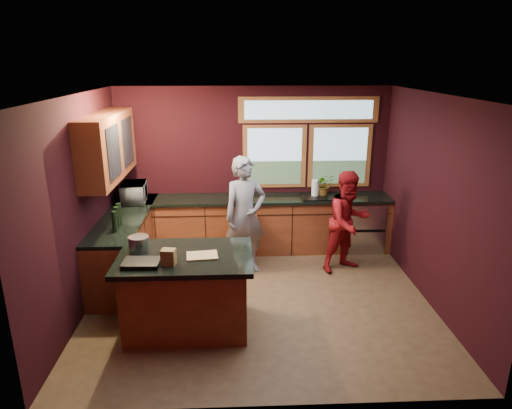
{
  "coord_description": "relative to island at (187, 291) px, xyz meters",
  "views": [
    {
      "loc": [
        -0.29,
        -5.49,
        3.1
      ],
      "look_at": [
        -0.03,
        0.4,
        1.22
      ],
      "focal_mm": 32.0,
      "sensor_mm": 36.0,
      "label": 1
    }
  ],
  "objects": [
    {
      "name": "microwave",
      "position": [
        -1.02,
        2.17,
        0.6
      ],
      "size": [
        0.43,
        0.59,
        0.3
      ],
      "primitive_type": "imported",
      "rotation": [
        0.0,
        0.0,
        1.67
      ],
      "color": "#999999",
      "rests_on": "left_counter"
    },
    {
      "name": "person_grey",
      "position": [
        0.73,
        1.51,
        0.41
      ],
      "size": [
        0.76,
        0.64,
        1.78
      ],
      "primitive_type": "imported",
      "rotation": [
        0.0,
        0.0,
        0.38
      ],
      "color": "slate",
      "rests_on": "floor"
    },
    {
      "name": "paper_bag",
      "position": [
        -0.15,
        -0.25,
        0.56
      ],
      "size": [
        0.17,
        0.14,
        0.18
      ],
      "primitive_type": "cube",
      "rotation": [
        0.0,
        0.0,
        -0.17
      ],
      "color": "brown",
      "rests_on": "island"
    },
    {
      "name": "paper_towel",
      "position": [
        1.9,
        2.32,
        0.59
      ],
      "size": [
        0.12,
        0.12,
        0.28
      ],
      "primitive_type": "cylinder",
      "color": "white",
      "rests_on": "back_counter"
    },
    {
      "name": "potted_plant",
      "position": [
        2.05,
        2.37,
        0.64
      ],
      "size": [
        0.33,
        0.29,
        0.37
      ],
      "primitive_type": "imported",
      "color": "#999999",
      "rests_on": "back_counter"
    },
    {
      "name": "person_red",
      "position": [
        2.28,
        1.51,
        0.3
      ],
      "size": [
        0.94,
        0.86,
        1.55
      ],
      "primitive_type": "imported",
      "rotation": [
        0.0,
        0.0,
        0.45
      ],
      "color": "maroon",
      "rests_on": "floor"
    },
    {
      "name": "stock_pot",
      "position": [
        -0.55,
        0.15,
        0.56
      ],
      "size": [
        0.24,
        0.24,
        0.18
      ],
      "primitive_type": "cylinder",
      "color": "#A8A8AD",
      "rests_on": "island"
    },
    {
      "name": "cutting_board",
      "position": [
        0.2,
        -0.05,
        0.48
      ],
      "size": [
        0.38,
        0.29,
        0.02
      ],
      "primitive_type": "cube",
      "rotation": [
        0.0,
        0.0,
        0.12
      ],
      "color": "#A68755",
      "rests_on": "island"
    },
    {
      "name": "room_shell",
      "position": [
        0.3,
        0.95,
        1.32
      ],
      "size": [
        4.52,
        4.02,
        2.71
      ],
      "color": "black",
      "rests_on": "ground"
    },
    {
      "name": "floor",
      "position": [
        0.9,
        0.62,
        -0.48
      ],
      "size": [
        4.5,
        4.5,
        0.0
      ],
      "primitive_type": "plane",
      "color": "brown",
      "rests_on": "ground"
    },
    {
      "name": "black_tray",
      "position": [
        -0.45,
        -0.25,
        0.49
      ],
      "size": [
        0.41,
        0.3,
        0.05
      ],
      "primitive_type": "cube",
      "rotation": [
        0.0,
        0.0,
        -0.04
      ],
      "color": "black",
      "rests_on": "island"
    },
    {
      "name": "left_counter",
      "position": [
        -1.05,
        1.47,
        -0.01
      ],
      "size": [
        0.64,
        2.3,
        0.93
      ],
      "color": "#5C2615",
      "rests_on": "floor"
    },
    {
      "name": "island",
      "position": [
        0.0,
        0.0,
        0.0
      ],
      "size": [
        1.55,
        1.05,
        0.95
      ],
      "color": "#5C2615",
      "rests_on": "floor"
    },
    {
      "name": "back_counter",
      "position": [
        1.1,
        2.32,
        -0.01
      ],
      "size": [
        4.5,
        0.64,
        0.93
      ],
      "color": "#5C2615",
      "rests_on": "floor"
    }
  ]
}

